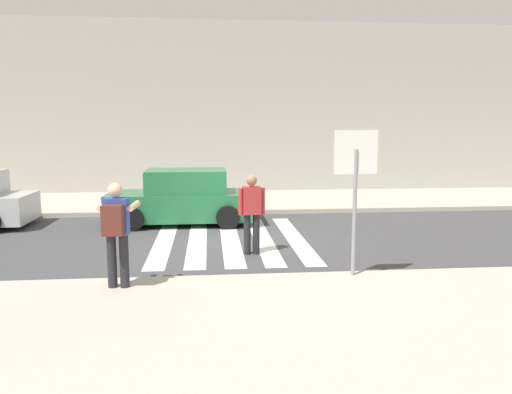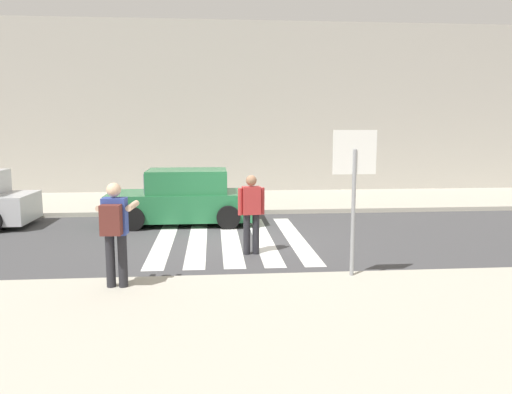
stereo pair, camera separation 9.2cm
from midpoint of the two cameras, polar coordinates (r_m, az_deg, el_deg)
ground_plane at (r=12.13m, az=-3.14°, el=-5.05°), size 120.00×120.00×0.00m
sidewalk_near at (r=6.24m, az=-0.72°, el=-17.47°), size 60.00×6.00×0.14m
sidewalk_far at (r=18.01m, az=-3.92°, el=-0.50°), size 60.00×4.80×0.14m
building_facade_far at (r=22.22m, az=-4.32°, el=9.84°), size 56.00×4.00×6.88m
crosswalk_stripe_0 at (r=12.37m, az=-10.63°, el=-4.91°), size 0.44×5.20×0.01m
crosswalk_stripe_1 at (r=12.32m, az=-6.91°, el=-4.88°), size 0.44×5.20×0.01m
crosswalk_stripe_2 at (r=12.33m, az=-3.18°, el=-4.82°), size 0.44×5.20×0.01m
crosswalk_stripe_3 at (r=12.38m, az=0.53°, el=-4.75°), size 0.44×5.20×0.01m
crosswalk_stripe_4 at (r=12.49m, az=4.20°, el=-4.66°), size 0.44×5.20×0.01m
stop_sign at (r=8.78m, az=11.00°, el=3.01°), size 0.76×0.08×2.56m
photographer_with_backpack at (r=8.36m, az=-15.98°, el=-3.20°), size 0.62×0.87×1.72m
pedestrian_crossing at (r=10.73m, az=-0.74°, el=-1.48°), size 0.58×0.28×1.72m
parked_car_green at (r=14.27m, az=-8.50°, el=-0.18°), size 4.10×1.92×1.55m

